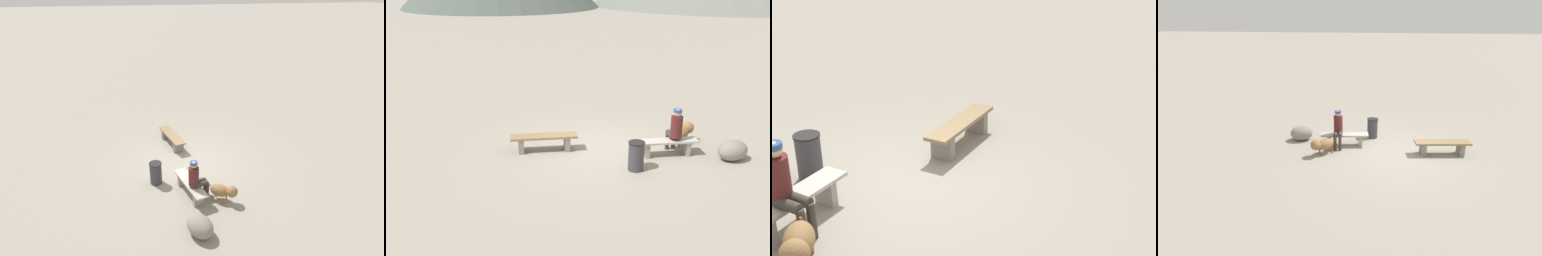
# 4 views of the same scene
# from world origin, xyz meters

# --- Properties ---
(ground) EXTENTS (210.00, 210.00, 0.06)m
(ground) POSITION_xyz_m (0.00, 0.00, -0.03)
(ground) COLOR gray
(bench_left) EXTENTS (1.89, 0.78, 0.47)m
(bench_left) POSITION_xyz_m (-1.53, -0.24, 0.32)
(bench_left) COLOR gray
(bench_left) RESTS_ON ground
(bench_right) EXTENTS (1.74, 0.72, 0.45)m
(bench_right) POSITION_xyz_m (1.84, -0.32, 0.32)
(bench_right) COLOR gray
(bench_right) RESTS_ON ground
(seated_person) EXTENTS (0.39, 0.64, 1.32)m
(seated_person) POSITION_xyz_m (2.04, -0.19, 0.75)
(seated_person) COLOR #511E1E
(seated_person) RESTS_ON ground
(dog) EXTENTS (0.76, 0.82, 0.60)m
(dog) POSITION_xyz_m (2.40, 0.57, 0.37)
(dog) COLOR olive
(dog) RESTS_ON ground
(trash_bin) EXTENTS (0.42, 0.42, 0.75)m
(trash_bin) POSITION_xyz_m (0.95, -1.27, 0.38)
(trash_bin) COLOR #38383D
(trash_bin) RESTS_ON ground
(boulder) EXTENTS (1.00, 0.88, 0.56)m
(boulder) POSITION_xyz_m (3.54, -0.50, 0.28)
(boulder) COLOR gray
(boulder) RESTS_ON ground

